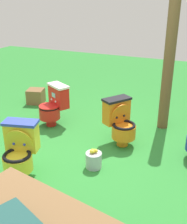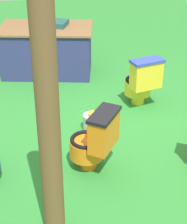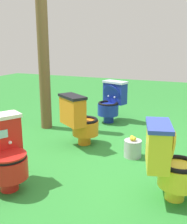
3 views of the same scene
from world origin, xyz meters
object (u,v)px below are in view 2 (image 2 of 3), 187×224
(vendor_table, at_px, (47,50))
(lemon_bucket, at_px, (92,122))
(toilet_yellow, at_px, (142,81))
(toilet_orange, at_px, (94,140))
(wooden_post, at_px, (49,131))

(vendor_table, relative_size, lemon_bucket, 5.80)
(toilet_yellow, bearing_deg, vendor_table, 116.25)
(toilet_orange, relative_size, lemon_bucket, 2.63)
(vendor_table, bearing_deg, toilet_yellow, -49.08)
(toilet_yellow, bearing_deg, wooden_post, -137.10)
(toilet_yellow, relative_size, toilet_orange, 1.00)
(toilet_yellow, height_order, vendor_table, vendor_table)
(vendor_table, bearing_deg, lemon_bucket, -78.03)
(toilet_orange, bearing_deg, vendor_table, 40.44)
(toilet_orange, bearing_deg, lemon_bucket, 26.65)
(vendor_table, height_order, lemon_bucket, vendor_table)
(toilet_yellow, xyz_separation_m, wooden_post, (-1.40, -2.20, 0.71))
(toilet_yellow, distance_m, toilet_orange, 1.60)
(toilet_orange, bearing_deg, toilet_yellow, 0.20)
(vendor_table, bearing_deg, toilet_orange, -83.60)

